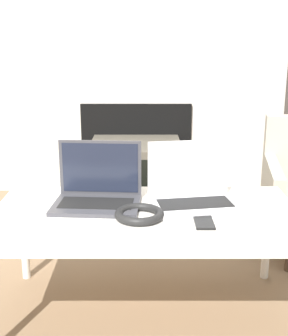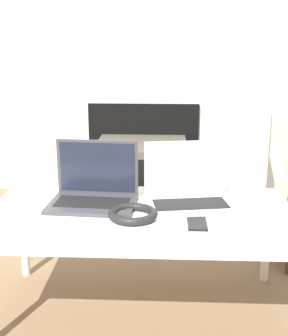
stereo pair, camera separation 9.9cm
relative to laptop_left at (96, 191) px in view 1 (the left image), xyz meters
The scene contains 8 objects.
ground_plane 0.58m from the laptop_left, 53.06° to the right, with size 14.00×14.00×0.00m, color #7A6047.
wall_back 1.68m from the laptop_left, 82.59° to the left, with size 7.00×0.08×2.60m.
table 0.23m from the laptop_left, 27.41° to the right, with size 1.18×0.63×0.43m.
laptop_left is the anchor object (origin of this frame).
laptop_right 0.38m from the laptop_left, ahead, with size 0.37×0.29×0.24m.
headphones 0.23m from the laptop_left, 43.60° to the right, with size 0.18×0.18×0.03m.
phone 0.45m from the laptop_left, 26.76° to the right, with size 0.07×0.14×0.01m.
tv 1.20m from the laptop_left, 83.58° to the left, with size 0.58×0.52×0.42m.
Camera 1 is at (-0.01, -1.52, 1.08)m, focal length 50.00 mm.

